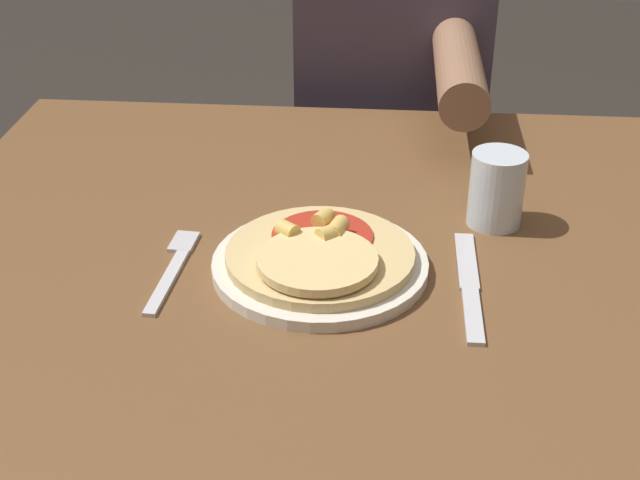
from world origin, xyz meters
TOP-DOWN VIEW (x-y plane):
  - dining_table at (0.00, 0.00)m, footprint 1.04×0.98m
  - plate at (-0.02, -0.00)m, footprint 0.24×0.24m
  - pizza at (-0.02, -0.01)m, footprint 0.21×0.21m
  - fork at (-0.18, -0.01)m, footprint 0.03×0.18m
  - knife at (0.15, -0.02)m, footprint 0.02×0.22m
  - drinking_glass at (0.19, 0.13)m, footprint 0.07×0.07m
  - person_diner at (0.06, 0.67)m, footprint 0.33×0.52m

SIDE VIEW (x-z plane):
  - dining_table at x=0.00m, z-range 0.26..1.01m
  - person_diner at x=0.06m, z-range 0.09..1.25m
  - knife at x=0.15m, z-range 0.74..0.75m
  - fork at x=-0.18m, z-range 0.74..0.75m
  - plate at x=-0.02m, z-range 0.74..0.76m
  - pizza at x=-0.02m, z-range 0.75..0.79m
  - drinking_glass at x=0.19m, z-range 0.74..0.84m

